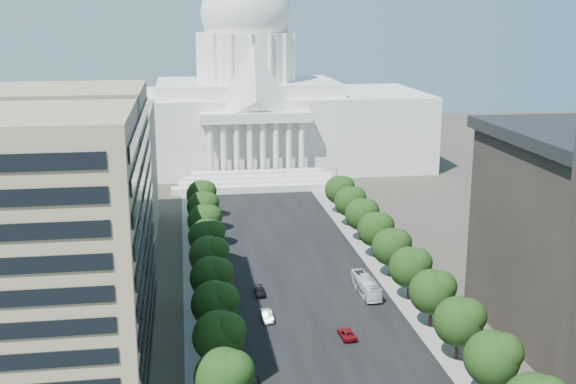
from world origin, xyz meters
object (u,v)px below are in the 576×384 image
car_silver (267,316)px  car_red (347,334)px  car_dark_b (260,292)px  city_bus (366,285)px

car_silver → car_red: 14.88m
car_dark_b → city_bus: size_ratio=0.39×
car_red → car_silver: bearing=-39.8°
city_bus → car_silver: bearing=-156.9°
car_silver → car_red: size_ratio=0.98×
car_silver → car_dark_b: car_silver is taller
car_silver → car_dark_b: bearing=86.2°
car_dark_b → city_bus: bearing=-6.2°
car_red → city_bus: city_bus is taller
car_silver → car_dark_b: (0.08, 11.48, -0.14)m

